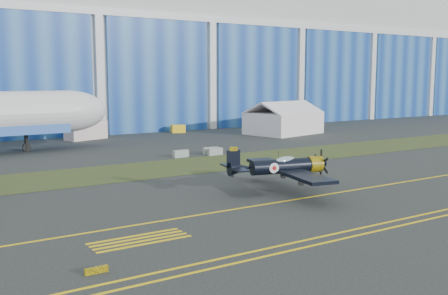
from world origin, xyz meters
TOP-DOWN VIEW (x-y plane):
  - ground at (0.00, 0.00)m, footprint 260.00×260.00m
  - grass_median at (0.00, 14.00)m, footprint 260.00×10.00m
  - hangar at (0.00, 71.79)m, footprint 220.00×45.70m
  - taxiway_centreline at (0.00, -5.00)m, footprint 200.00×0.20m
  - edge_line_near at (0.00, -14.50)m, footprint 80.00×0.20m
  - edge_line_far at (0.00, -13.50)m, footprint 80.00×0.20m
  - hold_short_ladder at (-18.00, -8.10)m, footprint 6.00×2.40m
  - guard_board_left at (-22.00, -12.00)m, footprint 1.20×0.15m
  - warbird at (-2.46, -2.18)m, footprint 12.64×14.26m
  - tent at (27.70, 34.71)m, footprint 13.92×11.45m
  - shipping_container at (-4.12, 44.81)m, footprint 7.04×4.65m
  - tug at (13.05, 46.29)m, footprint 2.67×1.99m
  - barrier_a at (-0.41, 19.86)m, footprint 2.02×0.68m
  - barrier_b at (4.08, 19.13)m, footprint 2.01×0.63m
  - barrier_c at (4.14, 20.23)m, footprint 2.07×0.92m

SIDE VIEW (x-z plane):
  - ground at x=0.00m, z-range 0.00..0.00m
  - taxiway_centreline at x=0.00m, z-range 0.00..0.02m
  - edge_line_near at x=0.00m, z-range 0.00..0.02m
  - edge_line_far at x=0.00m, z-range 0.00..0.02m
  - hold_short_ladder at x=-18.00m, z-range 0.00..0.02m
  - grass_median at x=0.00m, z-range 0.01..0.03m
  - guard_board_left at x=-22.00m, z-range 0.00..0.35m
  - barrier_a at x=-0.41m, z-range 0.00..0.90m
  - barrier_b at x=4.08m, z-range 0.00..0.90m
  - barrier_c at x=4.14m, z-range 0.00..0.90m
  - tug at x=13.05m, z-range 0.00..1.40m
  - shipping_container at x=-4.12m, z-range 0.00..2.83m
  - warbird at x=-2.46m, z-range 0.39..4.06m
  - tent at x=27.70m, z-range 0.00..5.69m
  - hangar at x=0.00m, z-range -0.04..29.96m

